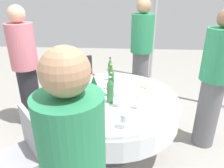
% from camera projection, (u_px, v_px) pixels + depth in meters
% --- Properties ---
extents(ground_plane, '(10.00, 10.00, 0.00)m').
position_uv_depth(ground_plane, '(112.00, 150.00, 2.63)').
color(ground_plane, gray).
extents(dining_table, '(1.45, 1.45, 0.74)m').
position_uv_depth(dining_table, '(112.00, 108.00, 2.39)').
color(dining_table, white).
rests_on(dining_table, ground_plane).
extents(bottle_dark_green_left, '(0.06, 0.06, 0.28)m').
position_uv_depth(bottle_dark_green_left, '(111.00, 86.00, 2.27)').
color(bottle_dark_green_left, '#194728').
rests_on(bottle_dark_green_left, dining_table).
extents(bottle_green_near, '(0.07, 0.07, 0.29)m').
position_uv_depth(bottle_green_near, '(110.00, 91.00, 2.15)').
color(bottle_green_near, '#2D6B38').
rests_on(bottle_green_near, dining_table).
extents(bottle_green_front, '(0.06, 0.06, 0.30)m').
position_uv_depth(bottle_green_front, '(110.00, 70.00, 2.69)').
color(bottle_green_front, '#2D6B38').
rests_on(bottle_green_front, dining_table).
extents(bottle_dark_green_inner, '(0.07, 0.07, 0.30)m').
position_uv_depth(bottle_dark_green_inner, '(94.00, 89.00, 2.16)').
color(bottle_dark_green_inner, '#194728').
rests_on(bottle_dark_green_inner, dining_table).
extents(bottle_green_outer, '(0.07, 0.07, 0.31)m').
position_uv_depth(bottle_green_outer, '(111.00, 78.00, 2.42)').
color(bottle_green_outer, '#2D6B38').
rests_on(bottle_green_outer, dining_table).
extents(wine_glass_inner, '(0.06, 0.06, 0.15)m').
position_uv_depth(wine_glass_inner, '(138.00, 99.00, 2.04)').
color(wine_glass_inner, white).
rests_on(wine_glass_inner, dining_table).
extents(wine_glass_outer, '(0.07, 0.07, 0.16)m').
position_uv_depth(wine_glass_outer, '(118.00, 96.00, 2.08)').
color(wine_glass_outer, white).
rests_on(wine_glass_outer, dining_table).
extents(wine_glass_mid, '(0.07, 0.07, 0.15)m').
position_uv_depth(wine_glass_mid, '(55.00, 84.00, 2.35)').
color(wine_glass_mid, white).
rests_on(wine_glass_mid, dining_table).
extents(wine_glass_north, '(0.07, 0.07, 0.14)m').
position_uv_depth(wine_glass_north, '(124.00, 118.00, 1.75)').
color(wine_glass_north, white).
rests_on(wine_glass_north, dining_table).
extents(plate_right, '(0.20, 0.20, 0.04)m').
position_uv_depth(plate_right, '(145.00, 88.00, 2.51)').
color(plate_right, white).
rests_on(plate_right, dining_table).
extents(plate_far, '(0.23, 0.23, 0.02)m').
position_uv_depth(plate_far, '(78.00, 108.00, 2.08)').
color(plate_far, white).
rests_on(plate_far, dining_table).
extents(plate_east, '(0.24, 0.24, 0.02)m').
position_uv_depth(plate_east, '(92.00, 81.00, 2.69)').
color(plate_east, white).
rests_on(plate_east, dining_table).
extents(plate_rear, '(0.22, 0.22, 0.02)m').
position_uv_depth(plate_rear, '(96.00, 93.00, 2.40)').
color(plate_rear, white).
rests_on(plate_rear, dining_table).
extents(spoon_near, '(0.18, 0.03, 0.00)m').
position_uv_depth(spoon_near, '(144.00, 100.00, 2.25)').
color(spoon_near, silver).
rests_on(spoon_near, dining_table).
extents(folded_napkin, '(0.19, 0.19, 0.02)m').
position_uv_depth(folded_napkin, '(77.00, 87.00, 2.51)').
color(folded_napkin, white).
rests_on(folded_napkin, dining_table).
extents(person_left, '(0.34, 0.34, 1.65)m').
position_uv_depth(person_left, '(25.00, 67.00, 2.82)').
color(person_left, '#26262B').
rests_on(person_left, ground_plane).
extents(person_near, '(0.34, 0.34, 1.64)m').
position_uv_depth(person_near, '(214.00, 81.00, 2.42)').
color(person_near, slate).
rests_on(person_near, ground_plane).
extents(person_inner, '(0.34, 0.34, 1.70)m').
position_uv_depth(person_inner, '(141.00, 53.00, 3.35)').
color(person_inner, slate).
rests_on(person_inner, ground_plane).
extents(chair_mid, '(0.54, 0.54, 0.87)m').
position_uv_depth(chair_mid, '(78.00, 76.00, 3.48)').
color(chair_mid, '#2D2D33').
rests_on(chair_mid, ground_plane).
extents(chair_north, '(0.56, 0.56, 0.87)m').
position_uv_depth(chair_north, '(21.00, 151.00, 1.86)').
color(chair_north, '#99999E').
rests_on(chair_north, ground_plane).
extents(tent_pole_main, '(0.07, 0.07, 2.67)m').
position_uv_depth(tent_pole_main, '(155.00, 15.00, 4.31)').
color(tent_pole_main, '#B2B5B7').
rests_on(tent_pole_main, ground_plane).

